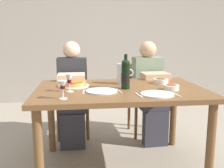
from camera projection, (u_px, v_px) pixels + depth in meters
ground_plane at (120, 166)px, 2.45m from camera, size 8.00×8.00×0.00m
back_wall at (99, 26)px, 4.74m from camera, size 8.00×0.10×2.80m
dining_table at (120, 98)px, 2.33m from camera, size 1.50×1.00×0.76m
wine_bottle at (126, 74)px, 2.27m from camera, size 0.08×0.08×0.31m
water_pitcher at (123, 75)px, 2.50m from camera, size 0.16×0.11×0.20m
baked_tart at (74, 83)px, 2.39m from camera, size 0.29×0.29×0.06m
salad_bowl at (171, 87)px, 2.23m from camera, size 0.13×0.13×0.05m
olive_bowl at (161, 81)px, 2.54m from camera, size 0.15×0.15×0.05m
wine_glass_left_diner at (63, 86)px, 1.90m from camera, size 0.07×0.07×0.14m
wine_glass_right_diner at (69, 80)px, 2.15m from camera, size 0.06×0.06×0.15m
dinner_plate_left_setting at (102, 91)px, 2.17m from camera, size 0.27×0.27×0.01m
dinner_plate_right_setting at (157, 94)px, 2.05m from camera, size 0.27×0.27×0.01m
fork_left_setting at (84, 92)px, 2.15m from camera, size 0.03×0.16×0.00m
knife_left_setting at (119, 91)px, 2.18m from camera, size 0.03×0.18×0.00m
knife_right_setting at (175, 94)px, 2.07m from camera, size 0.03×0.18×0.00m
spoon_right_setting at (139, 95)px, 2.03m from camera, size 0.04×0.16×0.00m
chair_left at (73, 95)px, 3.21m from camera, size 0.40×0.40×0.87m
diner_left at (72, 89)px, 2.95m from camera, size 0.34×0.50×1.16m
chair_right at (144, 94)px, 3.28m from camera, size 0.42×0.42×0.87m
diner_right at (150, 88)px, 3.03m from camera, size 0.35×0.52×1.16m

